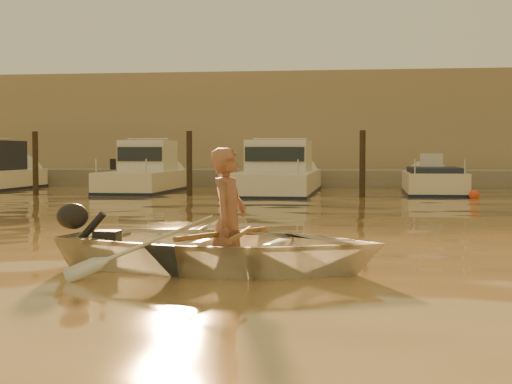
# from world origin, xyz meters

# --- Properties ---
(ground_plane) EXTENTS (160.00, 160.00, 0.00)m
(ground_plane) POSITION_xyz_m (0.00, 0.00, 0.00)
(ground_plane) COLOR brown
(ground_plane) RESTS_ON ground
(dinghy) EXTENTS (4.22, 3.32, 0.79)m
(dinghy) POSITION_xyz_m (-1.79, -0.90, 0.28)
(dinghy) COLOR silver
(dinghy) RESTS_ON ground_plane
(person) EXTENTS (0.51, 0.69, 1.72)m
(person) POSITION_xyz_m (-1.69, -0.92, 0.56)
(person) COLOR #905B48
(person) RESTS_ON dinghy
(outboard_motor) EXTENTS (0.95, 0.54, 0.70)m
(outboard_motor) POSITION_xyz_m (-3.27, -0.66, 0.28)
(outboard_motor) COLOR black
(outboard_motor) RESTS_ON dinghy
(oar_port) EXTENTS (0.16, 2.10, 0.13)m
(oar_port) POSITION_xyz_m (-1.54, -0.94, 0.42)
(oar_port) COLOR brown
(oar_port) RESTS_ON dinghy
(oar_starboard) EXTENTS (0.75, 2.00, 0.13)m
(oar_starboard) POSITION_xyz_m (-1.74, -0.91, 0.42)
(oar_starboard) COLOR olive
(oar_starboard) RESTS_ON dinghy
(moored_boat_1) EXTENTS (2.00, 6.05, 1.75)m
(moored_boat_1) POSITION_xyz_m (-7.58, 16.00, 0.62)
(moored_boat_1) COLOR #F0E2C9
(moored_boat_1) RESTS_ON ground_plane
(moored_boat_2) EXTENTS (2.53, 8.40, 1.75)m
(moored_boat_2) POSITION_xyz_m (-3.02, 16.00, 0.62)
(moored_boat_2) COLOR silver
(moored_boat_2) RESTS_ON ground_plane
(moored_boat_3) EXTENTS (1.81, 5.32, 0.95)m
(moored_boat_3) POSITION_xyz_m (2.07, 16.00, 0.22)
(moored_boat_3) COLOR beige
(moored_boat_3) RESTS_ON ground_plane
(piling_0) EXTENTS (0.18, 0.18, 2.20)m
(piling_0) POSITION_xyz_m (-10.50, 13.80, 0.90)
(piling_0) COLOR #2D2319
(piling_0) RESTS_ON ground_plane
(piling_1) EXTENTS (0.18, 0.18, 2.20)m
(piling_1) POSITION_xyz_m (-5.50, 13.80, 0.90)
(piling_1) COLOR #2D2319
(piling_1) RESTS_ON ground_plane
(piling_2) EXTENTS (0.18, 0.18, 2.20)m
(piling_2) POSITION_xyz_m (-0.20, 13.80, 0.90)
(piling_2) COLOR #2D2319
(piling_2) RESTS_ON ground_plane
(fender_b) EXTENTS (0.30, 0.30, 0.30)m
(fender_b) POSITION_xyz_m (-7.55, 13.87, 0.10)
(fender_b) COLOR red
(fender_b) RESTS_ON ground_plane
(fender_c) EXTENTS (0.30, 0.30, 0.30)m
(fender_c) POSITION_xyz_m (-2.81, 12.44, 0.10)
(fender_c) COLOR silver
(fender_c) RESTS_ON ground_plane
(fender_d) EXTENTS (0.30, 0.30, 0.30)m
(fender_d) POSITION_xyz_m (3.04, 13.61, 0.10)
(fender_d) COLOR #E9471B
(fender_d) RESTS_ON ground_plane
(quay) EXTENTS (52.00, 4.00, 1.00)m
(quay) POSITION_xyz_m (0.00, 21.50, 0.15)
(quay) COLOR gray
(quay) RESTS_ON ground_plane
(waterfront_building) EXTENTS (46.00, 7.00, 4.80)m
(waterfront_building) POSITION_xyz_m (0.00, 27.00, 2.40)
(waterfront_building) COLOR #9E8466
(waterfront_building) RESTS_ON quay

